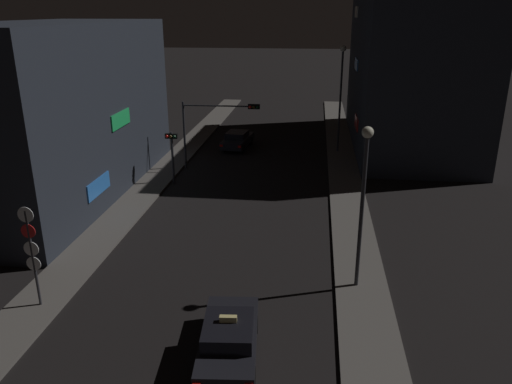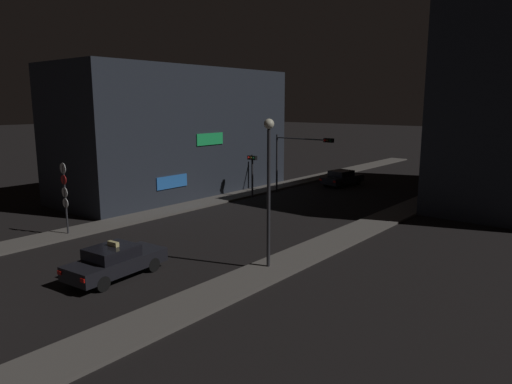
# 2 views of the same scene
# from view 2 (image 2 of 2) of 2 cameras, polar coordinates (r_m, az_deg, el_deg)

# --- Properties ---
(sidewalk_left) EXTENTS (2.16, 59.78, 0.13)m
(sidewalk_left) POSITION_cam_2_polar(r_m,az_deg,el_deg) (40.15, 0.32, 0.19)
(sidewalk_left) COLOR #5B5651
(sidewalk_left) RESTS_ON ground_plane
(sidewalk_right) EXTENTS (2.16, 59.78, 0.13)m
(sidewalk_right) POSITION_cam_2_polar(r_m,az_deg,el_deg) (33.83, 17.16, -2.31)
(sidewalk_right) COLOR #5B5651
(sidewalk_right) RESTS_ON ground_plane
(building_facade_left) EXTENTS (7.92, 19.67, 10.18)m
(building_facade_left) POSITION_cam_2_polar(r_m,az_deg,el_deg) (39.62, -9.71, 7.21)
(building_facade_left) COLOR #282D38
(building_facade_left) RESTS_ON ground_plane
(taxi) EXTENTS (2.18, 4.59, 1.62)m
(taxi) POSITION_cam_2_polar(r_m,az_deg,el_deg) (21.32, -16.70, -8.02)
(taxi) COLOR black
(taxi) RESTS_ON ground_plane
(far_car) EXTENTS (2.27, 4.62, 1.42)m
(far_car) POSITION_cam_2_polar(r_m,az_deg,el_deg) (43.42, 10.39, 1.70)
(far_car) COLOR black
(far_car) RESTS_ON ground_plane
(traffic_light_overhead) EXTENTS (5.43, 0.42, 4.86)m
(traffic_light_overhead) POSITION_cam_2_polar(r_m,az_deg,el_deg) (38.17, 5.21, 4.95)
(traffic_light_overhead) COLOR #2D2D33
(traffic_light_overhead) RESTS_ON ground_plane
(traffic_light_left_kerb) EXTENTS (0.80, 0.42, 3.45)m
(traffic_light_left_kerb) POSITION_cam_2_polar(r_m,az_deg,el_deg) (37.06, -0.48, 3.09)
(traffic_light_left_kerb) COLOR #2D2D33
(traffic_light_left_kerb) RESTS_ON ground_plane
(sign_pole_left) EXTENTS (0.60, 0.10, 4.04)m
(sign_pole_left) POSITION_cam_2_polar(r_m,az_deg,el_deg) (28.37, -22.17, -0.08)
(sign_pole_left) COLOR #2D2D33
(sign_pole_left) RESTS_ON sidewalk_left
(street_lamp_near_block) EXTENTS (0.45, 0.45, 6.64)m
(street_lamp_near_block) POSITION_cam_2_polar(r_m,az_deg,el_deg) (20.58, 1.55, 2.38)
(street_lamp_near_block) COLOR #2D2D33
(street_lamp_near_block) RESTS_ON sidewalk_right
(street_lamp_far_block) EXTENTS (0.47, 0.47, 8.19)m
(street_lamp_far_block) POSITION_cam_2_polar(r_m,az_deg,el_deg) (39.25, 20.87, 7.12)
(street_lamp_far_block) COLOR #2D2D33
(street_lamp_far_block) RESTS_ON sidewalk_right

